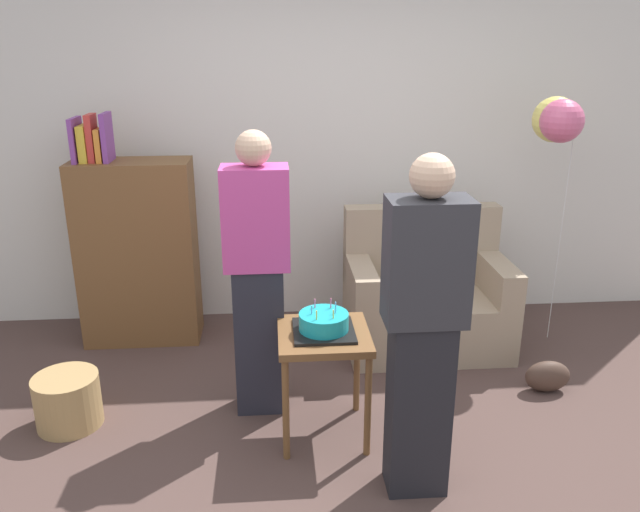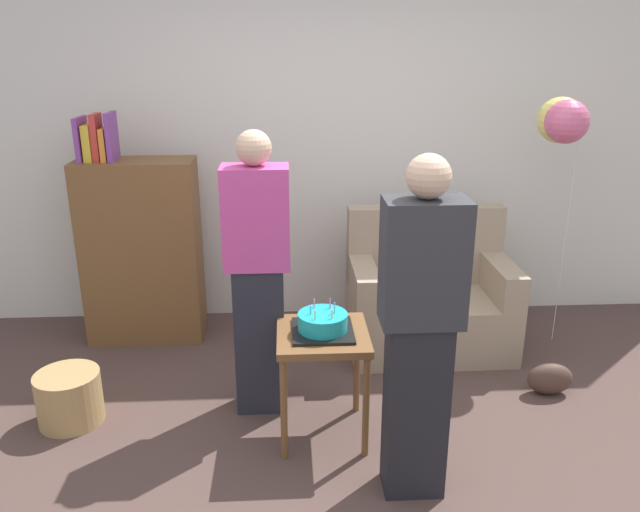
# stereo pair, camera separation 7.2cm
# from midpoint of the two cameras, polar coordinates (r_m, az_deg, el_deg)

# --- Properties ---
(ground_plane) EXTENTS (8.00, 8.00, 0.00)m
(ground_plane) POSITION_cam_midpoint_polar(r_m,az_deg,el_deg) (3.34, 3.75, -19.08)
(ground_plane) COLOR #4C3833
(wall_back) EXTENTS (6.00, 0.10, 2.70)m
(wall_back) POSITION_cam_midpoint_polar(r_m,az_deg,el_deg) (4.72, 1.14, 10.38)
(wall_back) COLOR silver
(wall_back) RESTS_ON ground_plane
(couch) EXTENTS (1.10, 0.70, 0.96)m
(couch) POSITION_cam_midpoint_polar(r_m,az_deg,el_deg) (4.46, 10.28, -3.96)
(couch) COLOR gray
(couch) RESTS_ON ground_plane
(bookshelf) EXTENTS (0.80, 0.36, 1.62)m
(bookshelf) POSITION_cam_midpoint_polar(r_m,az_deg,el_deg) (4.57, -15.54, 0.64)
(bookshelf) COLOR brown
(bookshelf) RESTS_ON ground_plane
(side_table) EXTENTS (0.48, 0.48, 0.61)m
(side_table) POSITION_cam_midpoint_polar(r_m,az_deg,el_deg) (3.35, 0.87, -8.40)
(side_table) COLOR brown
(side_table) RESTS_ON ground_plane
(birthday_cake) EXTENTS (0.32, 0.32, 0.17)m
(birthday_cake) POSITION_cam_midpoint_polar(r_m,az_deg,el_deg) (3.28, 0.88, -6.16)
(birthday_cake) COLOR black
(birthday_cake) RESTS_ON side_table
(person_blowing_candles) EXTENTS (0.36, 0.22, 1.63)m
(person_blowing_candles) POSITION_cam_midpoint_polar(r_m,az_deg,el_deg) (3.48, -5.09, -1.71)
(person_blowing_candles) COLOR #23232D
(person_blowing_candles) RESTS_ON ground_plane
(person_holding_cake) EXTENTS (0.36, 0.22, 1.63)m
(person_holding_cake) POSITION_cam_midpoint_polar(r_m,az_deg,el_deg) (2.85, 9.79, -6.82)
(person_holding_cake) COLOR black
(person_holding_cake) RESTS_ON ground_plane
(wicker_basket) EXTENTS (0.36, 0.36, 0.30)m
(wicker_basket) POSITION_cam_midpoint_polar(r_m,az_deg,el_deg) (3.88, -21.35, -11.92)
(wicker_basket) COLOR #A88451
(wicker_basket) RESTS_ON ground_plane
(handbag) EXTENTS (0.28, 0.14, 0.20)m
(handbag) POSITION_cam_midpoint_polar(r_m,az_deg,el_deg) (4.16, 20.67, -10.42)
(handbag) COLOR #473328
(handbag) RESTS_ON ground_plane
(balloon_bunch) EXTENTS (0.30, 0.39, 1.72)m
(balloon_bunch) POSITION_cam_midpoint_polar(r_m,az_deg,el_deg) (4.43, 21.71, 11.36)
(balloon_bunch) COLOR silver
(balloon_bunch) RESTS_ON ground_plane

